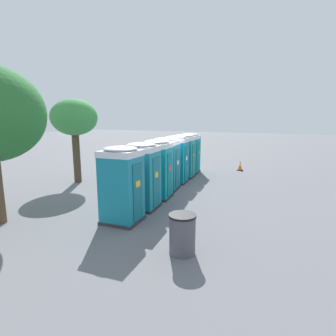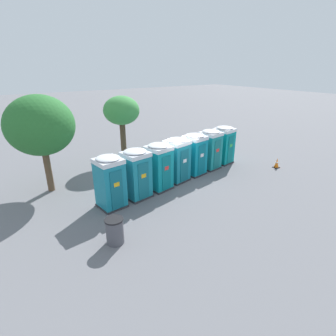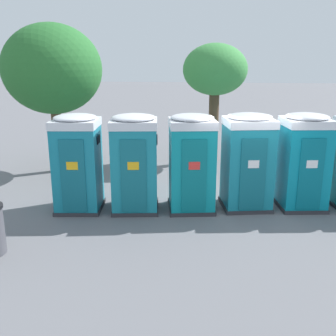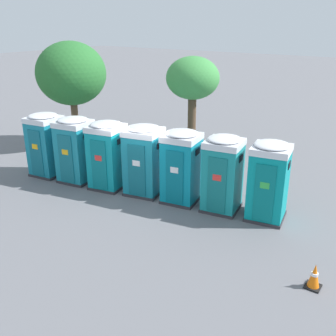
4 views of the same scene
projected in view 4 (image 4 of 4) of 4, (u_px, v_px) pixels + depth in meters
name	position (u px, v px, depth m)	size (l,w,h in m)	color
ground_plane	(146.00, 191.00, 14.56)	(120.00, 120.00, 0.00)	slate
portapotty_0	(46.00, 144.00, 15.71)	(1.31, 1.34, 2.54)	#2D2D33
portapotty_1	(75.00, 149.00, 15.08)	(1.38, 1.38, 2.54)	#2D2D33
portapotty_2	(107.00, 155.00, 14.47)	(1.39, 1.40, 2.54)	#2D2D33
portapotty_3	(144.00, 160.00, 13.98)	(1.46, 1.43, 2.54)	#2D2D33
portapotty_4	(181.00, 166.00, 13.36)	(1.36, 1.38, 2.54)	#2D2D33
portapotty_5	(223.00, 173.00, 12.75)	(1.34, 1.37, 2.54)	#2D2D33
portapotty_6	(269.00, 181.00, 12.17)	(1.35, 1.38, 2.54)	#2D2D33
street_tree_0	(71.00, 74.00, 18.65)	(3.31, 3.31, 5.04)	brown
street_tree_1	(193.00, 80.00, 17.58)	(2.40, 2.40, 4.45)	#4C3826
traffic_cone	(314.00, 276.00, 9.24)	(0.36, 0.36, 0.64)	black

